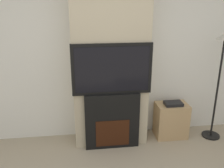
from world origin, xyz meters
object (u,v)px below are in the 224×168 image
television (112,69)px  floor_lamp (221,68)px  media_stand (171,120)px  fireplace (112,121)px

television → floor_lamp: floor_lamp is taller
floor_lamp → media_stand: bearing=171.2°
fireplace → television: television is taller
fireplace → media_stand: bearing=10.0°
television → media_stand: bearing=10.1°
fireplace → television: size_ratio=0.77×
floor_lamp → fireplace: bearing=-177.5°
fireplace → media_stand: fireplace is taller
television → media_stand: television is taller
floor_lamp → television: bearing=-177.4°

